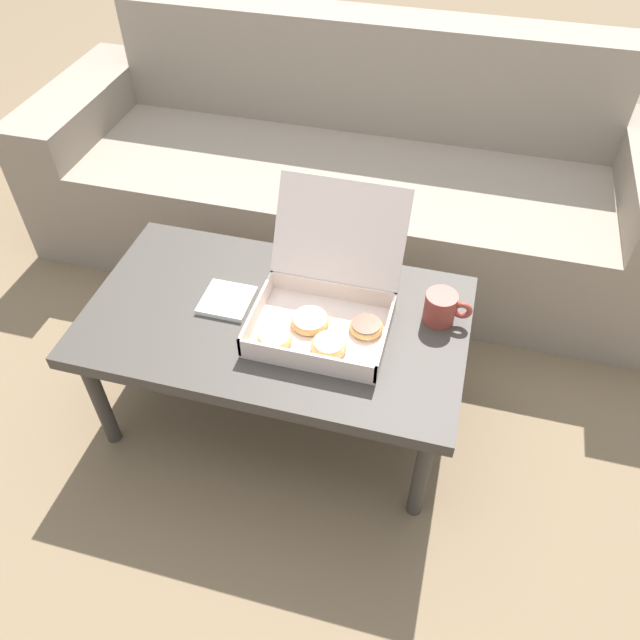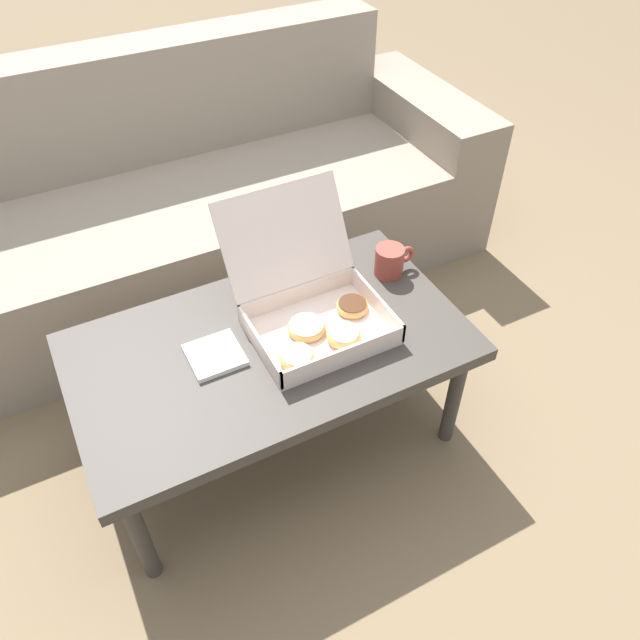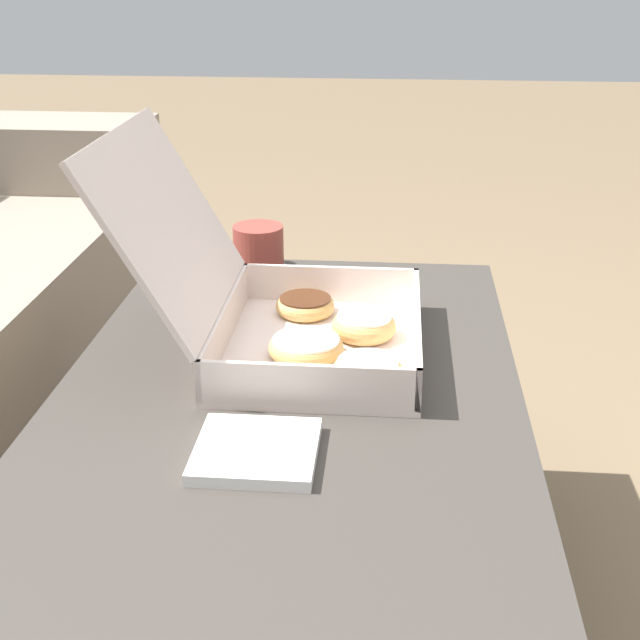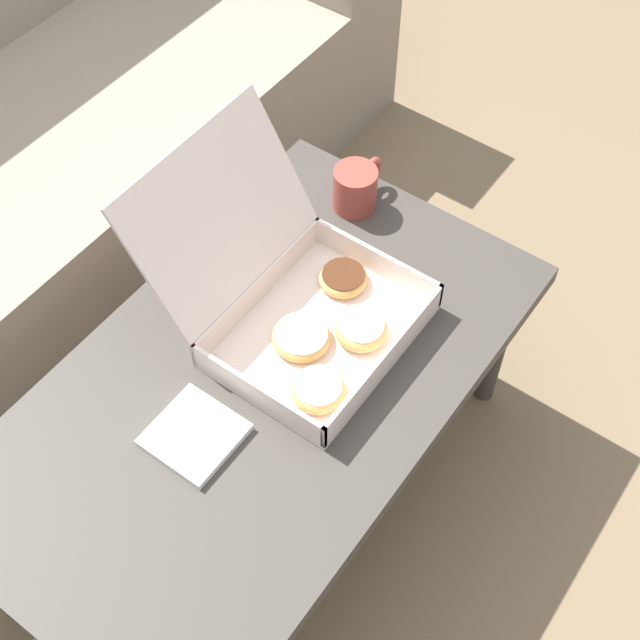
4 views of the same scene
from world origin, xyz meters
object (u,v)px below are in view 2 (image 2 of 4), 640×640
Objects in this scene: coffee_table at (270,353)px; coffee_mug at (390,261)px; couch at (173,213)px; pastry_box at (314,309)px.

coffee_table is 0.47m from coffee_mug.
couch is at bearing 118.61° from coffee_mug.
coffee_mug is at bearing 17.44° from pastry_box.
couch is 0.95m from pastry_box.
coffee_table is 8.16× the size of coffee_mug.
pastry_box is (0.14, -0.92, 0.20)m from couch.
pastry_box is 0.32m from coffee_mug.
couch reaches higher than coffee_mug.
coffee_mug is (0.45, 0.10, 0.09)m from coffee_table.
coffee_table is at bearing -167.08° from coffee_mug.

